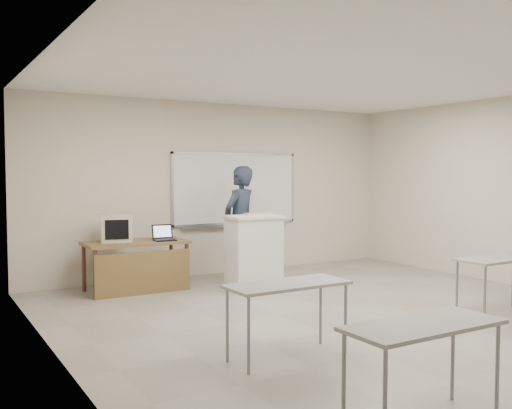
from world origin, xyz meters
TOP-DOWN VIEW (x-y plane):
  - floor at (0.00, 0.00)m, footprint 7.00×8.00m
  - whiteboard at (0.30, 3.97)m, footprint 2.48×0.10m
  - student_desks at (-0.00, -1.35)m, footprint 4.40×2.20m
  - instructor_desk at (-1.80, 3.19)m, footprint 1.52×0.76m
  - podium at (-0.20, 2.50)m, footprint 0.80×0.58m
  - crt_monitor at (-2.05, 3.43)m, footprint 0.44×0.49m
  - laptop at (-1.40, 3.17)m, footprint 0.32×0.30m
  - mouse at (-1.25, 3.35)m, footprint 0.10×0.07m
  - keyboard at (-0.05, 2.58)m, footprint 0.49×0.18m
  - presenter at (-0.05, 3.19)m, footprint 0.82×0.71m

SIDE VIEW (x-z plane):
  - floor at x=0.00m, z-range -0.01..0.00m
  - instructor_desk at x=-1.80m, z-range 0.18..0.93m
  - podium at x=-0.20m, z-range 0.00..1.13m
  - student_desks at x=0.00m, z-range 0.31..1.04m
  - mouse at x=-1.25m, z-range 0.75..0.78m
  - laptop at x=-1.40m, z-range 0.69..0.93m
  - presenter at x=-0.05m, z-range 0.00..1.89m
  - crt_monitor at x=-2.05m, z-range 0.74..1.16m
  - keyboard at x=-0.05m, z-range 1.13..1.16m
  - whiteboard at x=0.30m, z-range 0.83..2.14m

